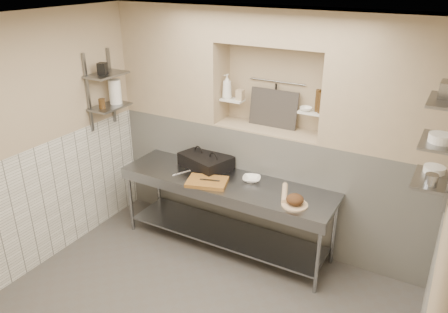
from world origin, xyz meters
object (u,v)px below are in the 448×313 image
Objects in this scene: prep_table at (225,200)px; bowl_alcove at (306,109)px; cutting_board at (207,182)px; bread_loaf at (295,199)px; rolling_pin at (285,193)px; mixing_bowl at (252,179)px; jug_left at (115,92)px; panini_press at (206,161)px; bottle_soap at (227,87)px.

bowl_alcove is at bearing 37.20° from prep_table.
bread_loaf is at bearing 1.14° from cutting_board.
rolling_pin is 0.23m from bread_loaf.
bowl_alcove is (-0.19, 0.68, 0.76)m from bread_loaf.
bread_loaf is (0.64, -0.28, 0.05)m from mixing_bowl.
rolling_pin is 2.44m from jug_left.
prep_table is 5.71× the size of cutting_board.
panini_press is at bearing -164.04° from bowl_alcove.
bread_loaf is 2.59m from jug_left.
prep_table is at bearing -62.48° from bottle_soap.
cutting_board is at bearing -5.59° from jug_left.
cutting_board is 1.06m from bread_loaf.
rolling_pin is 2.86× the size of bowl_alcove.
mixing_bowl is 1.01m from bowl_alcove.
cutting_board is 0.90m from rolling_pin.
bread_loaf is at bearing -2.71° from jug_left.
rolling_pin is (1.13, -0.22, -0.05)m from panini_press.
bottle_soap is (-0.13, 0.70, 0.94)m from cutting_board.
prep_table is at bearing -11.78° from panini_press.
jug_left is at bearing 174.41° from cutting_board.
rolling_pin is 1.33× the size of bottle_soap.
jug_left is at bearing -179.28° from prep_table.
panini_press is 0.94m from bottle_soap.
rolling_pin is at bearing 0.74° from prep_table.
bottle_soap is at bearing 117.52° from prep_table.
bottle_soap is 1.40m from jug_left.
panini_press reaches higher than mixing_bowl.
bowl_alcove reaches higher than mixing_bowl.
mixing_bowl reaches higher than prep_table.
bottle_soap is 1.01m from bowl_alcove.
bottle_soap is at bearing -179.90° from bowl_alcove.
bread_loaf is 1.04m from bowl_alcove.
cutting_board is at bearing -134.48° from prep_table.
cutting_board is 2.17× the size of mixing_bowl.
mixing_bowl is 1.14× the size of bread_loaf.
bowl_alcove is at bearing 41.21° from mixing_bowl.
bread_loaf is at bearing -24.01° from mixing_bowl.
prep_table is 0.97m from bread_loaf.
panini_press is 0.67m from mixing_bowl.
panini_press is at bearing 150.76° from prep_table.
prep_table is 18.70× the size of bowl_alcove.
bread_loaf reaches higher than mixing_bowl.
bread_loaf is at bearing 1.99° from panini_press.
panini_press is 0.46m from cutting_board.
bottle_soap is at bearing 87.02° from panini_press.
jug_left reaches higher than bowl_alcove.
bowl_alcove reaches higher than cutting_board.
bottle_soap is (-0.55, 0.40, 0.94)m from mixing_bowl.
bowl_alcove reaches higher than panini_press.
bread_loaf is at bearing -29.81° from bottle_soap.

